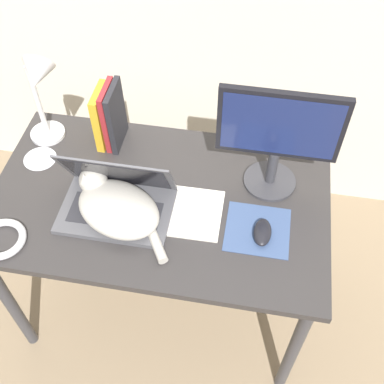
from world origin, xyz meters
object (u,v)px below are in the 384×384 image
at_px(computer_mouse, 262,232).
at_px(book_row, 109,116).
at_px(external_monitor, 278,136).
at_px(cable_coil, 2,239).
at_px(cd_disc, 40,159).
at_px(cat, 116,206).
at_px(desk_lamp, 38,88).
at_px(notepad, 195,213).
at_px(laptop, 117,200).

bearing_deg(computer_mouse, book_row, 150.12).
bearing_deg(external_monitor, computer_mouse, -91.81).
distance_m(computer_mouse, cable_coil, 0.83).
bearing_deg(cd_disc, book_row, 31.09).
distance_m(cat, desk_lamp, 0.49).
relative_size(book_row, cd_disc, 2.05).
height_order(cat, notepad, cat).
height_order(laptop, external_monitor, external_monitor).
bearing_deg(laptop, cat, -78.86).
xyz_separation_m(cable_coil, notepad, (0.59, 0.21, -0.01)).
xyz_separation_m(cat, cable_coil, (-0.33, -0.16, -0.04)).
bearing_deg(book_row, laptop, -71.05).
distance_m(book_row, cable_coil, 0.56).
bearing_deg(external_monitor, book_row, 169.61).
xyz_separation_m(cat, external_monitor, (0.49, 0.23, 0.17)).
xyz_separation_m(computer_mouse, book_row, (-0.59, 0.34, 0.10)).
bearing_deg(notepad, desk_lamp, 157.12).
xyz_separation_m(external_monitor, cd_disc, (-0.84, -0.03, -0.22)).
bearing_deg(cat, laptop, 101.14).
distance_m(laptop, cd_disc, 0.39).
height_order(external_monitor, notepad, external_monitor).
distance_m(cat, notepad, 0.26).
distance_m(book_row, cd_disc, 0.30).
bearing_deg(laptop, notepad, 4.69).
bearing_deg(laptop, desk_lamp, 140.42).
bearing_deg(computer_mouse, external_monitor, 88.19).
bearing_deg(cable_coil, cd_disc, 92.39).
height_order(computer_mouse, desk_lamp, desk_lamp).
distance_m(computer_mouse, desk_lamp, 0.89).
bearing_deg(computer_mouse, desk_lamp, 159.97).
relative_size(laptop, notepad, 1.75).
distance_m(desk_lamp, notepad, 0.68).
xyz_separation_m(cat, cd_disc, (-0.35, 0.20, -0.05)).
xyz_separation_m(external_monitor, desk_lamp, (-0.82, 0.06, 0.03)).
relative_size(computer_mouse, desk_lamp, 0.28).
relative_size(external_monitor, cd_disc, 3.33).
height_order(computer_mouse, book_row, book_row).
distance_m(cat, cable_coil, 0.37).
bearing_deg(book_row, computer_mouse, -29.88).
bearing_deg(book_row, desk_lamp, -167.85).
bearing_deg(computer_mouse, notepad, 167.72).
xyz_separation_m(book_row, cable_coil, (-0.22, -0.51, -0.11)).
bearing_deg(desk_lamp, external_monitor, -4.48).
bearing_deg(notepad, cat, -168.56).
relative_size(book_row, cable_coil, 1.58).
bearing_deg(laptop, cd_disc, 153.69).
relative_size(cat, book_row, 1.50).
height_order(book_row, cd_disc, book_row).
height_order(cat, desk_lamp, desk_lamp).
xyz_separation_m(computer_mouse, desk_lamp, (-0.81, 0.29, 0.23)).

